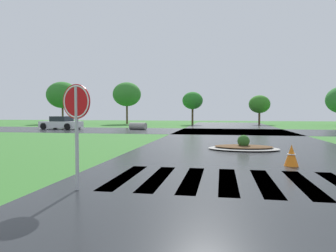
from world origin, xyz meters
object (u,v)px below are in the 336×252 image
Objects in this scene: median_island at (243,147)px; drainage_pipe_stack at (138,126)px; stop_sign at (76,112)px; traffic_cone at (291,156)px; car_silver_hatch at (61,123)px.

median_island is 1.75× the size of drainage_pipe_stack.
stop_sign is 1.26× the size of drainage_pipe_stack.
traffic_cone reaches higher than median_island.
drainage_pipe_stack is at bearing 117.91° from stop_sign.
stop_sign reaches higher than median_island.
stop_sign is 3.37× the size of traffic_cone.
car_silver_hatch is at bearing 135.84° from stop_sign.
stop_sign is at bearing -143.39° from traffic_cone.
stop_sign is at bearing -77.35° from drainage_pipe_stack.
stop_sign is 9.19m from median_island.
median_island is 0.73× the size of car_silver_hatch.
median_island is at bearing 78.00° from stop_sign.
car_silver_hatch is 6.41× the size of traffic_cone.
drainage_pipe_stack reaches higher than median_island.
drainage_pipe_stack is at bearing 118.96° from traffic_cone.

